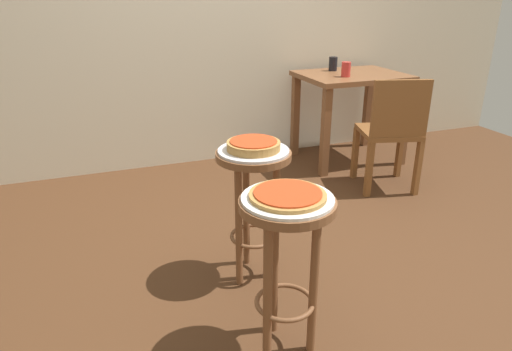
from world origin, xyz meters
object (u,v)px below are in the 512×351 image
Objects in this scene: pizza_foreground at (288,195)px; cup_near_edge at (346,69)px; stool_middle at (254,187)px; pizza_middle at (253,145)px; wooden_chair at (392,130)px; serving_plate_middle at (253,151)px; dining_table at (351,90)px; serving_plate_foreground at (288,199)px; cup_far_edge at (333,64)px; stool_foreground at (286,243)px.

cup_near_edge is (1.33, 1.83, 0.11)m from pizza_foreground.
pizza_foreground reaches higher than stool_middle.
wooden_chair is (1.32, 0.70, -0.26)m from pizza_middle.
dining_table is (1.39, 1.39, -0.08)m from serving_plate_middle.
pizza_foreground is 0.34× the size of dining_table.
pizza_foreground is at bearing 0.00° from serving_plate_foreground.
stool_middle is at bearing -134.97° from dining_table.
pizza_foreground reaches higher than serving_plate_foreground.
stool_middle is at bearing 153.43° from serving_plate_middle.
wooden_chair is at bearing 27.76° from pizza_middle.
stool_middle is 5.88× the size of cup_near_edge.
pizza_middle is 2.18× the size of cup_far_edge.
wooden_chair is (1.32, 0.70, -0.04)m from stool_middle.
cup_far_edge is at bearing 50.26° from stool_middle.
stool_middle is at bearing 82.93° from pizza_foreground.
pizza_middle is (0.00, 0.00, 0.03)m from serving_plate_middle.
cup_near_edge is at bearing 96.23° from wooden_chair.
dining_table is at bearing 53.12° from serving_plate_foreground.
serving_plate_foreground is 0.41× the size of dining_table.
stool_foreground is at bearing -122.93° from cup_far_edge.
cup_near_edge is 0.30m from cup_far_edge.
stool_middle is 5.83× the size of cup_far_edge.
serving_plate_middle is at bearing -129.74° from cup_far_edge.
wooden_chair reaches higher than dining_table.
pizza_middle is 1.52m from wooden_chair.
cup_far_edge is at bearing 80.80° from cup_near_edge.
serving_plate_middle is at bearing -134.97° from dining_table.
cup_far_edge is (1.38, 2.13, 0.11)m from pizza_foreground.
cup_near_edge is (1.33, 1.83, 0.12)m from serving_plate_foreground.
pizza_foreground is at bearing -97.07° from stool_middle.
pizza_middle is at bearing -134.97° from dining_table.
dining_table reaches higher than stool_middle.
serving_plate_foreground is 1.01× the size of serving_plate_middle.
pizza_middle reaches higher than stool_middle.
pizza_middle is at bearing 82.93° from serving_plate_foreground.
dining_table is at bearing 45.03° from serving_plate_middle.
stool_foreground is at bearing -126.88° from dining_table.
pizza_foreground is at bearing 45.00° from stool_foreground.
stool_foreground is 0.21m from pizza_foreground.
serving_plate_foreground is at bearing 180.00° from pizza_foreground.
wooden_chair reaches higher than serving_plate_middle.
wooden_chair is at bearing -95.37° from dining_table.
serving_plate_foreground is 1.35× the size of pizza_middle.
pizza_middle is 0.30× the size of wooden_chair.
serving_plate_middle is at bearing -134.57° from cup_near_edge.
stool_middle is 1.50m from wooden_chair.
dining_table reaches higher than serving_plate_foreground.
serving_plate_foreground is 0.59m from stool_middle.
cup_far_edge is at bearing 50.26° from pizza_middle.
dining_table is at bearing -66.04° from cup_far_edge.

